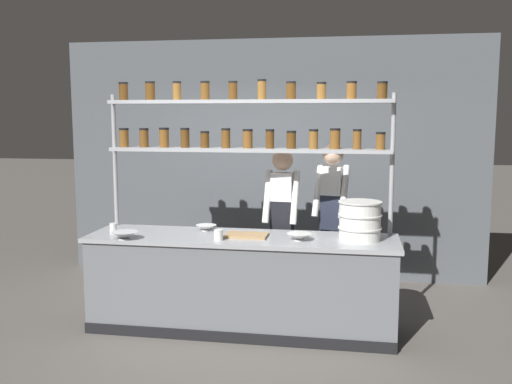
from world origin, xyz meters
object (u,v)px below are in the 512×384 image
object	(u,v)px
container_stack	(360,221)
prep_bowl_center_front	(299,237)
spice_shelf_unit	(246,131)
serving_cup_front	(113,228)
chef_center	(332,212)
cutting_board	(246,235)
prep_bowl_center_back	(125,236)
chef_left	(282,219)
prep_bowl_near_left	(206,228)
serving_cup_by_board	(218,235)

from	to	relation	value
container_stack	prep_bowl_center_front	distance (m)	0.58
spice_shelf_unit	serving_cup_front	size ratio (longest dim) A/B	28.84
spice_shelf_unit	chef_center	size ratio (longest dim) A/B	1.61
chef_center	cutting_board	world-z (taller)	chef_center
prep_bowl_center_front	prep_bowl_center_back	world-z (taller)	prep_bowl_center_back
prep_bowl_center_back	chef_left	bearing A→B (deg)	32.66
cutting_board	prep_bowl_center_front	bearing A→B (deg)	-8.87
prep_bowl_near_left	chef_left	bearing A→B (deg)	26.29
spice_shelf_unit	chef_center	world-z (taller)	spice_shelf_unit
container_stack	prep_bowl_center_front	size ratio (longest dim) A/B	1.71
serving_cup_front	chef_left	bearing A→B (deg)	21.88
chef_left	container_stack	xyz separation A→B (m)	(0.79, -0.55, 0.10)
serving_cup_by_board	container_stack	bearing A→B (deg)	10.38
prep_bowl_center_back	spice_shelf_unit	bearing A→B (deg)	31.93
prep_bowl_center_front	serving_cup_front	size ratio (longest dim) A/B	2.37
chef_center	serving_cup_front	world-z (taller)	chef_center
prep_bowl_near_left	serving_cup_by_board	size ratio (longest dim) A/B	2.02
spice_shelf_unit	prep_bowl_near_left	distance (m)	1.05
container_stack	cutting_board	xyz separation A→B (m)	(-1.06, -0.02, -0.17)
chef_center	cutting_board	xyz separation A→B (m)	(-0.77, -0.85, -0.10)
chef_left	cutting_board	world-z (taller)	chef_left
spice_shelf_unit	chef_center	distance (m)	1.32
chef_center	spice_shelf_unit	bearing A→B (deg)	-135.01
chef_left	prep_bowl_near_left	size ratio (longest dim) A/B	8.36
serving_cup_front	serving_cup_by_board	distance (m)	1.10
prep_bowl_near_left	serving_cup_by_board	bearing A→B (deg)	-61.55
chef_left	chef_center	distance (m)	0.58
chef_left	chef_center	size ratio (longest dim) A/B	0.97
chef_center	serving_cup_front	size ratio (longest dim) A/B	17.89
cutting_board	serving_cup_front	world-z (taller)	serving_cup_front
cutting_board	chef_center	bearing A→B (deg)	47.73
chef_left	prep_bowl_center_back	size ratio (longest dim) A/B	6.75
spice_shelf_unit	prep_bowl_center_back	distance (m)	1.56
container_stack	cutting_board	bearing A→B (deg)	-178.79
prep_bowl_center_back	serving_cup_by_board	size ratio (longest dim) A/B	2.50
container_stack	cutting_board	size ratio (longest dim) A/B	1.00
serving_cup_front	serving_cup_by_board	xyz separation A→B (m)	(1.09, -0.14, 0.00)
prep_bowl_center_front	spice_shelf_unit	bearing A→B (deg)	143.99
prep_bowl_center_back	prep_bowl_center_front	bearing A→B (deg)	8.14
prep_bowl_near_left	serving_cup_front	size ratio (longest dim) A/B	2.08
spice_shelf_unit	chef_left	bearing A→B (deg)	34.89
chef_left	serving_cup_front	world-z (taller)	chef_left
container_stack	prep_bowl_center_back	size ratio (longest dim) A/B	1.57
serving_cup_by_board	chef_center	bearing A→B (deg)	46.91
chef_center	prep_bowl_center_back	xyz separation A→B (m)	(-1.87, -1.16, -0.08)
prep_bowl_center_back	serving_cup_by_board	xyz separation A→B (m)	(0.88, 0.10, 0.02)
serving_cup_front	prep_bowl_center_front	bearing A→B (deg)	-0.35
prep_bowl_center_back	serving_cup_by_board	bearing A→B (deg)	6.31
prep_bowl_center_front	prep_bowl_center_back	xyz separation A→B (m)	(-1.61, -0.23, 0.00)
spice_shelf_unit	prep_bowl_center_front	xyz separation A→B (m)	(0.57, -0.42, -0.97)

